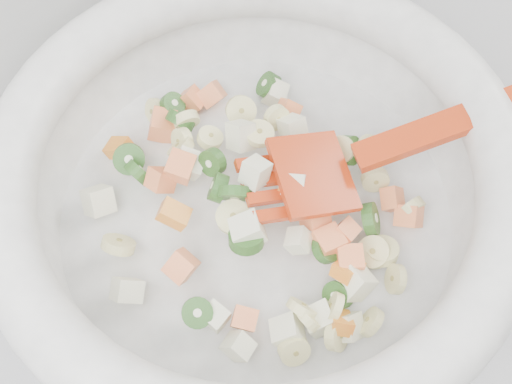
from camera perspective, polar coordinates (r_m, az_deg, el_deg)
mixing_bowl at (r=0.51m, az=0.07°, el=0.86°), size 0.51×0.42×0.13m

